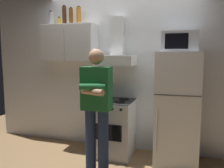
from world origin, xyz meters
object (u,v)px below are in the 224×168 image
Objects in this scene: range_hood at (116,52)px; bottle_rum_dark at (64,15)px; upper_cabinet at (70,43)px; microwave at (180,42)px; bottle_beer_brown at (71,16)px; stove_oven at (114,127)px; bottle_liquor_amber at (79,16)px; refrigerator at (178,109)px; bottle_canister_steel at (51,18)px; bottle_spice_jar at (59,21)px; person_standing at (96,106)px.

bottle_rum_dark reaches higher than range_hood.
range_hood is (0.80, 0.00, -0.15)m from upper_cabinet.
upper_cabinet reaches higher than microwave.
bottle_rum_dark is 0.13m from bottle_beer_brown.
bottle_liquor_amber is (-0.65, 0.17, 1.76)m from stove_oven.
bottle_canister_steel is (-2.08, 0.11, 1.36)m from refrigerator.
upper_cabinet is 1.55m from stove_oven.
bottle_liquor_amber is at bearing 5.30° from bottle_rum_dark.
refrigerator is 5.06× the size of bottle_rum_dark.
bottle_spice_jar is (-0.23, 0.01, -0.07)m from bottle_beer_brown.
bottle_beer_brown is at bearing -165.50° from bottle_liquor_amber.
upper_cabinet is 0.56× the size of refrigerator.
range_hood is 2.58× the size of bottle_liquor_amber.
microwave reaches higher than stove_oven.
refrigerator is at bearing -4.55° from bottle_rum_dark.
bottle_liquor_amber reaches higher than upper_cabinet.
bottle_spice_jar is (-1.95, 0.15, 1.31)m from refrigerator.
bottle_spice_jar is at bearing -176.67° from bottle_liquor_amber.
bottle_canister_steel is at bearing 176.87° from refrigerator.
bottle_liquor_amber reaches higher than bottle_canister_steel.
bottle_canister_steel is (-1.13, 0.11, 1.73)m from stove_oven.
bottle_liquor_amber is (-1.60, 0.15, 0.45)m from microwave.
range_hood is 1.26m from bottle_canister_steel.
upper_cabinet is 3.29× the size of bottle_beer_brown.
bottle_beer_brown reaches higher than person_standing.
upper_cabinet is 3.10× the size of bottle_liquor_amber.
bottle_beer_brown is at bearing 175.41° from refrigerator.
range_hood reaches higher than refrigerator.
bottle_rum_dark is at bearing 176.02° from bottle_beer_brown.
bottle_canister_steel reaches higher than microwave.
bottle_liquor_amber is at bearing 16.63° from upper_cabinet.
bottle_beer_brown is at bearing 176.01° from microwave.
upper_cabinet is at bearing -13.10° from bottle_rum_dark.
bottle_liquor_amber is at bearing 6.69° from bottle_canister_steel.
upper_cabinet reaches higher than person_standing.
person_standing is at bearing -52.40° from bottle_liquor_amber.
bottle_spice_jar is at bearing 15.44° from bottle_canister_steel.
person_standing is 1.71m from bottle_spice_jar.
bottle_liquor_amber is 0.48m from bottle_canister_steel.
range_hood is 2.75× the size of bottle_beer_brown.
bottle_spice_jar reaches higher than person_standing.
bottle_rum_dark reaches higher than bottle_canister_steel.
stove_oven is (0.80, -0.13, -1.32)m from upper_cabinet.
bottle_canister_steel is (-2.08, 0.10, 0.42)m from microwave.
bottle_liquor_amber is (0.12, 0.03, 0.01)m from bottle_beer_brown.
stove_oven is 1.96m from bottle_spice_jar.
bottle_spice_jar reaches higher than stove_oven.
upper_cabinet is at bearing -154.97° from bottle_beer_brown.
bottle_canister_steel is at bearing 174.20° from stove_oven.
microwave is (0.95, 0.02, 1.31)m from stove_oven.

